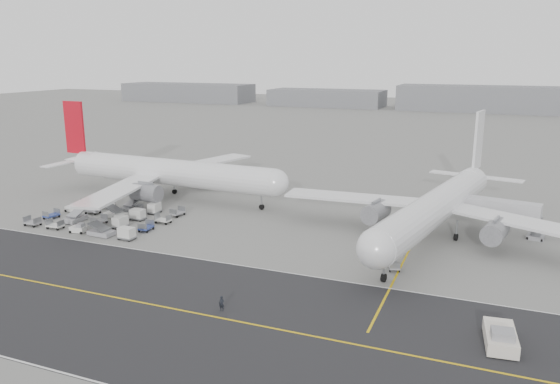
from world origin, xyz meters
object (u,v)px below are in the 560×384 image
at_px(jet_bridge, 495,209).
at_px(airliner_b, 438,206).
at_px(ground_crew_a, 222,304).
at_px(pushback_tug, 501,337).
at_px(airliner_a, 166,172).

bearing_deg(jet_bridge, airliner_b, -133.50).
height_order(airliner_b, ground_crew_a, airliner_b).
height_order(pushback_tug, jet_bridge, jet_bridge).
relative_size(airliner_b, pushback_tug, 6.52).
distance_m(airliner_a, ground_crew_a, 57.39).
distance_m(airliner_a, pushback_tug, 78.89).
bearing_deg(airliner_b, airliner_a, -174.74).
xyz_separation_m(airliner_a, jet_bridge, (66.18, 0.60, -1.50)).
bearing_deg(airliner_a, airliner_b, -93.42).
relative_size(airliner_a, pushback_tug, 6.78).
distance_m(jet_bridge, ground_crew_a, 53.47).
xyz_separation_m(airliner_a, airliner_b, (57.30, -6.01, -0.16)).
bearing_deg(pushback_tug, airliner_b, 100.76).
bearing_deg(ground_crew_a, airliner_b, 59.71).
relative_size(airliner_a, airliner_b, 1.04).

